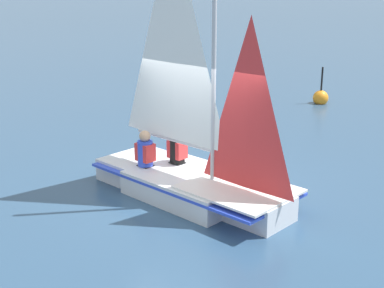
{
  "coord_description": "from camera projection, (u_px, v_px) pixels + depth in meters",
  "views": [
    {
      "loc": [
        -0.92,
        9.39,
        3.96
      ],
      "look_at": [
        0.0,
        0.0,
        1.04
      ],
      "focal_mm": 50.0,
      "sensor_mm": 36.0,
      "label": 1
    }
  ],
  "objects": [
    {
      "name": "sailboat_main",
      "position": [
        191.0,
        164.0,
        10.01
      ],
      "size": [
        4.18,
        3.76,
        5.09
      ],
      "rotation": [
        0.0,
        0.0,
        2.48
      ],
      "color": "silver",
      "rests_on": "ground_plane"
    },
    {
      "name": "buoy_marker",
      "position": [
        321.0,
        98.0,
        17.75
      ],
      "size": [
        0.51,
        0.51,
        1.29
      ],
      "color": "orange",
      "rests_on": "ground_plane"
    },
    {
      "name": "sailor_helm",
      "position": [
        177.0,
        154.0,
        10.62
      ],
      "size": [
        0.43,
        0.42,
        1.16
      ],
      "rotation": [
        0.0,
        0.0,
        2.48
      ],
      "color": "black",
      "rests_on": "ground_plane"
    },
    {
      "name": "ground_plane",
      "position": [
        192.0,
        196.0,
        10.18
      ],
      "size": [
        260.0,
        260.0,
        0.0
      ],
      "primitive_type": "plane",
      "color": "#2D4C6B"
    },
    {
      "name": "sailor_crew",
      "position": [
        145.0,
        157.0,
        10.46
      ],
      "size": [
        0.43,
        0.42,
        1.16
      ],
      "rotation": [
        0.0,
        0.0,
        2.48
      ],
      "color": "black",
      "rests_on": "ground_plane"
    }
  ]
}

